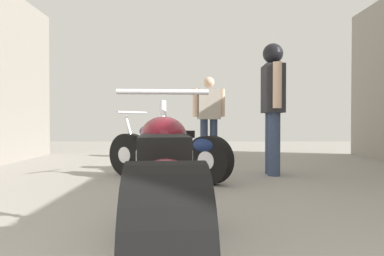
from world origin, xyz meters
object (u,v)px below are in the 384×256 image
Objects in this scene: motorcycle_maroon_cruiser at (162,195)px; motorcycle_black_naked at (167,151)px; mechanic_in_blue at (207,113)px; mechanic_with_helmet at (271,96)px.

motorcycle_maroon_cruiser is 1.26× the size of motorcycle_black_naked.
motorcycle_maroon_cruiser is at bearing -86.89° from motorcycle_black_naked.
motorcycle_black_naked is at bearing -103.48° from mechanic_in_blue.
motorcycle_black_naked is 0.90× the size of mechanic_with_helmet.
motorcycle_maroon_cruiser is 2.91m from motorcycle_black_naked.
motorcycle_maroon_cruiser is at bearing -110.32° from mechanic_with_helmet.
motorcycle_black_naked is at bearing 93.11° from motorcycle_maroon_cruiser.
motorcycle_black_naked is 1.63m from mechanic_with_helmet.
mechanic_with_helmet reaches higher than motorcycle_maroon_cruiser.
mechanic_with_helmet is at bearing 69.68° from motorcycle_maroon_cruiser.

